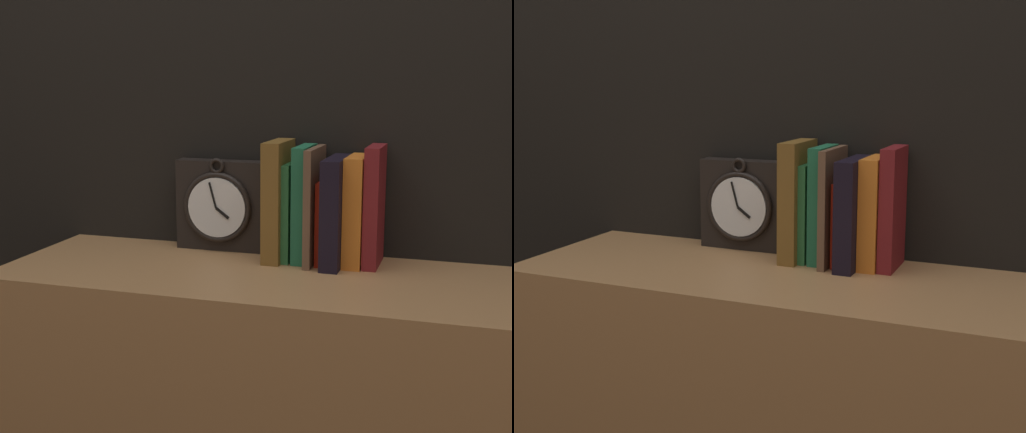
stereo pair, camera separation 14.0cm
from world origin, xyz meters
The scene contains 10 objects.
wall_back centered at (0.00, 0.22, 1.30)m, with size 6.00×0.05×2.60m.
clock centered at (-0.13, 0.16, 0.90)m, with size 0.20×0.06×0.21m.
book_slot0_brown centered at (0.01, 0.12, 0.93)m, with size 0.04×0.14×0.25m.
book_slot1_green centered at (0.04, 0.13, 0.91)m, with size 0.02×0.12×0.21m.
book_slot2_green centered at (0.07, 0.13, 0.92)m, with size 0.03×0.12×0.24m.
book_slot3_brown centered at (0.09, 0.11, 0.92)m, with size 0.02×0.15×0.24m.
book_slot4_red centered at (0.11, 0.13, 0.89)m, with size 0.02×0.12×0.17m.
book_slot5_black centered at (0.14, 0.11, 0.91)m, with size 0.04×0.16×0.22m.
book_slot6_orange centered at (0.18, 0.12, 0.92)m, with size 0.04×0.12×0.23m.
book_slot7_maroon centered at (0.21, 0.13, 0.93)m, with size 0.03×0.12×0.25m.
Camera 2 is at (0.54, -1.26, 1.19)m, focal length 50.00 mm.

